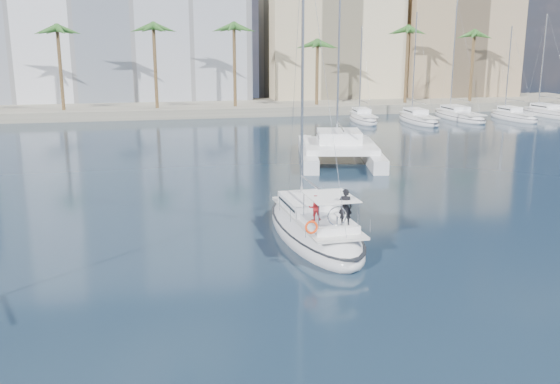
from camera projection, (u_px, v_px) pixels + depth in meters
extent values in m
plane|color=black|center=(285.00, 262.00, 29.20)|extent=(160.00, 160.00, 0.00)
cube|color=gray|center=(194.00, 108.00, 87.04)|extent=(120.00, 14.00, 1.20)
cube|color=silver|center=(104.00, 11.00, 92.88)|extent=(42.00, 16.00, 28.00)
cube|color=beige|center=(329.00, 39.00, 97.64)|extent=(20.00, 14.00, 20.00)
cube|color=tan|center=(452.00, 45.00, 99.88)|extent=(18.00, 12.00, 18.00)
cylinder|color=brown|center=(195.00, 76.00, 82.12)|extent=(0.44, 0.44, 10.50)
sphere|color=#2D5E22|center=(193.00, 35.00, 80.86)|extent=(3.60, 3.60, 3.60)
cylinder|color=brown|center=(435.00, 73.00, 88.77)|extent=(0.44, 0.44, 10.50)
sphere|color=#2D5E22|center=(437.00, 35.00, 87.50)|extent=(3.60, 3.60, 3.60)
ellipsoid|color=silver|center=(314.00, 231.00, 32.65)|extent=(4.16, 11.45, 2.34)
ellipsoid|color=black|center=(314.00, 225.00, 32.57)|extent=(4.20, 11.56, 0.18)
cube|color=silver|center=(316.00, 216.00, 32.24)|extent=(2.98, 8.58, 0.12)
cube|color=white|center=(308.00, 203.00, 33.37)|extent=(2.60, 3.81, 0.60)
cube|color=black|center=(308.00, 203.00, 33.37)|extent=(2.60, 3.38, 0.14)
cylinder|color=#B7BABF|center=(303.00, 67.00, 32.89)|extent=(0.15, 0.15, 14.80)
cylinder|color=#B7BABF|center=(314.00, 185.00, 32.17)|extent=(0.34, 4.56, 0.11)
cube|color=white|center=(329.00, 223.00, 30.14)|extent=(2.28, 2.93, 0.36)
cube|color=white|center=(331.00, 197.00, 29.71)|extent=(2.28, 2.93, 0.04)
torus|color=silver|center=(337.00, 216.00, 28.96)|extent=(0.96, 0.10, 0.96)
torus|color=#FF3E0D|center=(311.00, 227.00, 28.29)|extent=(0.64, 0.23, 0.64)
imported|color=black|center=(345.00, 207.00, 29.11)|extent=(0.73, 0.58, 1.74)
imported|color=maroon|center=(315.00, 208.00, 29.91)|extent=(0.60, 0.47, 1.24)
cube|color=silver|center=(308.00, 153.00, 53.61)|extent=(3.79, 13.01, 1.10)
cube|color=silver|center=(369.00, 153.00, 53.62)|extent=(3.79, 13.01, 1.10)
cube|color=white|center=(340.00, 146.00, 52.80)|extent=(7.23, 8.21, 0.50)
cube|color=white|center=(339.00, 136.00, 53.27)|extent=(4.29, 4.55, 1.00)
cube|color=black|center=(339.00, 136.00, 53.26)|extent=(4.21, 4.04, 0.18)
cylinder|color=#B7BABF|center=(339.00, 38.00, 53.19)|extent=(0.18, 0.18, 17.37)
ellipsoid|color=silver|center=(309.00, 227.00, 32.32)|extent=(0.24, 0.45, 0.21)
sphere|color=silver|center=(308.00, 226.00, 32.51)|extent=(0.12, 0.12, 0.12)
cube|color=gray|center=(303.00, 227.00, 32.25)|extent=(0.52, 0.19, 0.12)
cube|color=gray|center=(315.00, 227.00, 32.37)|extent=(0.52, 0.19, 0.12)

